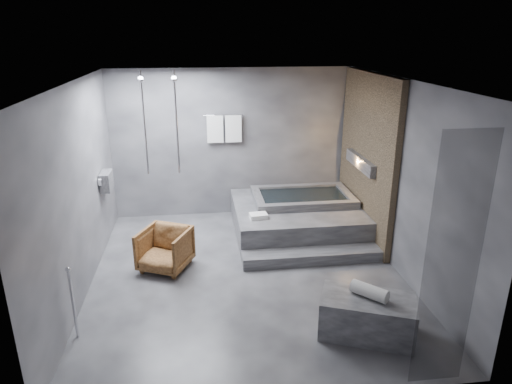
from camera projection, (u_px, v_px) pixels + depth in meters
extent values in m
plane|color=#2D2D30|center=(247.00, 274.00, 6.78)|extent=(5.00, 5.00, 0.00)
cube|color=#4C4C4E|center=(246.00, 82.00, 5.85)|extent=(4.50, 5.00, 0.04)
cube|color=#38373D|center=(232.00, 144.00, 8.65)|extent=(4.50, 0.04, 2.80)
cube|color=#38373D|center=(278.00, 276.00, 3.98)|extent=(4.50, 0.04, 2.80)
cube|color=#38373D|center=(78.00, 192.00, 6.04)|extent=(0.04, 5.00, 2.80)
cube|color=#38373D|center=(401.00, 179.00, 6.59)|extent=(0.04, 5.00, 2.80)
cube|color=#8B7351|center=(366.00, 157.00, 7.75)|extent=(0.10, 2.40, 2.78)
cube|color=#FF9938|center=(362.00, 162.00, 7.77)|extent=(0.14, 1.20, 0.20)
cube|color=gray|center=(106.00, 181.00, 7.46)|extent=(0.16, 0.42, 0.30)
imported|color=beige|center=(106.00, 185.00, 7.38)|extent=(0.08, 0.08, 0.21)
imported|color=beige|center=(109.00, 183.00, 7.58)|extent=(0.07, 0.07, 0.15)
cylinder|color=silver|center=(177.00, 123.00, 7.94)|extent=(0.04, 0.04, 1.80)
cylinder|color=silver|center=(144.00, 124.00, 7.87)|extent=(0.04, 0.04, 1.80)
cylinder|color=silver|center=(224.00, 115.00, 8.39)|extent=(0.75, 0.02, 0.02)
cube|color=white|center=(215.00, 129.00, 8.44)|extent=(0.30, 0.06, 0.50)
cube|color=white|center=(233.00, 129.00, 8.48)|extent=(0.30, 0.06, 0.50)
cylinder|color=silver|center=(73.00, 304.00, 5.25)|extent=(0.04, 0.04, 0.90)
cube|color=black|center=(451.00, 266.00, 4.24)|extent=(0.55, 0.01, 2.60)
cube|color=#323235|center=(296.00, 218.00, 8.18)|extent=(2.20, 2.00, 0.50)
cube|color=#323235|center=(312.00, 256.00, 7.13)|extent=(2.20, 0.36, 0.18)
cube|color=#37373A|center=(367.00, 316.00, 5.38)|extent=(1.22, 0.96, 0.49)
imported|color=#432610|center=(165.00, 249.00, 6.85)|extent=(0.91, 0.92, 0.64)
cylinder|color=silver|center=(369.00, 291.00, 5.29)|extent=(0.42, 0.42, 0.16)
cube|color=white|center=(258.00, 216.00, 7.52)|extent=(0.30, 0.24, 0.08)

